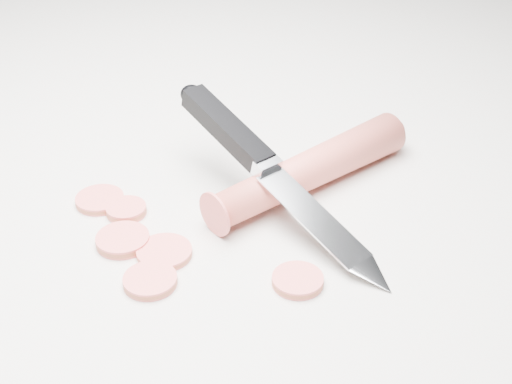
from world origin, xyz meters
The scene contains 9 objects.
ground centered at (0.00, 0.00, 0.00)m, with size 2.40×2.40×0.00m, color beige.
carrot centered at (0.05, 0.07, 0.02)m, with size 0.03×0.03×0.19m, color #D14E42.
carrot_slice_0 centered at (-0.08, -0.03, 0.00)m, with size 0.04×0.04×0.01m, color #EA5854.
carrot_slice_1 centered at (0.09, -0.03, 0.00)m, with size 0.03×0.03×0.01m, color #EA5854.
carrot_slice_2 centered at (0.01, -0.08, 0.00)m, with size 0.04×0.04×0.01m, color #EA5854.
carrot_slice_3 centered at (-0.06, -0.03, 0.00)m, with size 0.03×0.03×0.01m, color #EA5854.
carrot_slice_4 centered at (0.00, -0.05, 0.00)m, with size 0.04×0.04×0.01m, color #EA5854.
carrot_slice_5 centered at (-0.04, -0.06, 0.00)m, with size 0.04×0.04×0.01m, color #EA5854.
kitchen_knife centered at (0.04, 0.03, 0.03)m, with size 0.23×0.10×0.07m, color silver, non-canonical shape.
Camera 1 is at (0.25, -0.36, 0.31)m, focal length 50.00 mm.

